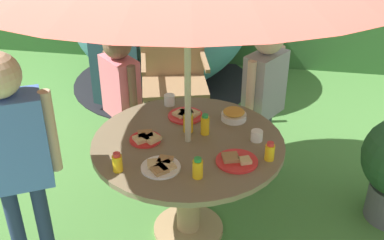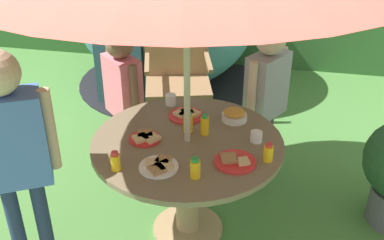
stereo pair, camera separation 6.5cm
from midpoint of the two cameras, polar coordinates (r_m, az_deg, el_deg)
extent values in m
cube|color=#477A38|center=(3.15, -1.04, -13.34)|extent=(10.00, 10.00, 0.02)
cylinder|color=tan|center=(3.13, -1.05, -13.01)|extent=(0.45, 0.45, 0.03)
cylinder|color=tan|center=(2.93, -1.10, -8.50)|extent=(0.15, 0.15, 0.66)
cylinder|color=#75664C|center=(2.73, -1.17, -2.81)|extent=(1.12, 1.12, 0.03)
cylinder|color=#B7AD8C|center=(2.56, -1.25, 3.87)|extent=(0.04, 0.04, 2.05)
cylinder|color=#93704C|center=(3.82, -6.03, -0.61)|extent=(0.04, 0.04, 0.45)
cylinder|color=#93704C|center=(3.84, 1.33, -0.25)|extent=(0.04, 0.04, 0.45)
cylinder|color=#93704C|center=(4.17, -6.08, 2.12)|extent=(0.04, 0.04, 0.45)
cylinder|color=#93704C|center=(4.19, 0.68, 2.44)|extent=(0.04, 0.04, 0.45)
cube|color=#93704C|center=(3.89, -2.60, 4.11)|extent=(0.63, 0.57, 0.04)
cube|color=#93704C|center=(3.96, -2.88, 9.31)|extent=(0.52, 0.18, 0.57)
cube|color=#93704C|center=(3.80, -6.42, 6.89)|extent=(0.15, 0.43, 0.03)
cube|color=#93704C|center=(3.82, 1.05, 7.22)|extent=(0.15, 0.43, 0.03)
ellipsoid|color=teal|center=(4.81, -4.29, 13.69)|extent=(2.27, 2.20, 1.65)
cylinder|color=black|center=(5.09, -3.95, 4.78)|extent=(2.34, 2.34, 0.01)
cube|color=#1A313A|center=(4.26, -9.87, 5.87)|extent=(0.51, 0.17, 0.74)
cylinder|color=#3F3F47|center=(3.54, 8.30, -2.61)|extent=(0.07, 0.07, 0.54)
cylinder|color=#3F3F47|center=(3.45, 7.10, -3.49)|extent=(0.07, 0.07, 0.54)
cube|color=#99999E|center=(3.26, 8.29, 4.30)|extent=(0.30, 0.35, 0.45)
cylinder|color=#D8B293|center=(3.38, 9.95, 5.58)|extent=(0.06, 0.06, 0.41)
cylinder|color=#D8B293|center=(3.11, 6.54, 3.66)|extent=(0.06, 0.06, 0.41)
sphere|color=#D8B293|center=(3.13, 8.72, 9.73)|extent=(0.20, 0.20, 0.20)
cylinder|color=#3F3F47|center=(3.58, -9.11, -2.53)|extent=(0.07, 0.07, 0.51)
cylinder|color=#3F3F47|center=(3.48, -8.12, -3.42)|extent=(0.07, 0.07, 0.51)
cube|color=#EA727F|center=(3.30, -9.23, 3.95)|extent=(0.33, 0.32, 0.43)
cylinder|color=brown|center=(3.43, -10.60, 5.23)|extent=(0.06, 0.06, 0.39)
cylinder|color=brown|center=(3.16, -7.80, 3.27)|extent=(0.06, 0.06, 0.39)
sphere|color=brown|center=(3.18, -9.68, 9.04)|extent=(0.19, 0.19, 0.19)
cylinder|color=navy|center=(2.89, -21.17, -12.25)|extent=(0.08, 0.08, 0.61)
cylinder|color=navy|center=(2.87, -18.19, -11.84)|extent=(0.08, 0.08, 0.61)
cube|color=#4C72C6|center=(2.56, -21.77, -2.53)|extent=(0.40, 0.34, 0.51)
cylinder|color=#D8B293|center=(2.53, -17.52, -1.36)|extent=(0.07, 0.07, 0.46)
cylinder|color=white|center=(2.94, 4.47, 0.41)|extent=(0.16, 0.16, 0.04)
ellipsoid|color=gold|center=(2.92, 4.49, 1.00)|extent=(0.13, 0.13, 0.04)
cylinder|color=red|center=(2.55, 4.75, -5.01)|extent=(0.23, 0.23, 0.01)
cube|color=tan|center=(2.53, 5.73, -4.92)|extent=(0.08, 0.08, 0.02)
cube|color=#9E7547|center=(2.54, 3.98, -4.56)|extent=(0.11, 0.11, 0.02)
cylinder|color=red|center=(2.74, -6.36, -2.36)|extent=(0.19, 0.19, 0.01)
cube|color=tan|center=(2.72, -5.60, -2.23)|extent=(0.12, 0.12, 0.02)
cube|color=#9E7547|center=(2.76, -6.37, -1.77)|extent=(0.11, 0.11, 0.02)
cube|color=tan|center=(2.72, -6.87, -2.29)|extent=(0.11, 0.11, 0.02)
cylinder|color=red|center=(2.97, -1.43, 0.53)|extent=(0.22, 0.22, 0.01)
cube|color=tan|center=(2.96, -0.52, 0.80)|extent=(0.10, 0.10, 0.02)
cube|color=#9E7547|center=(2.98, -1.27, 0.95)|extent=(0.10, 0.10, 0.02)
cube|color=tan|center=(2.96, -1.98, 0.78)|extent=(0.11, 0.11, 0.02)
cube|color=#9E7547|center=(2.95, -1.56, 0.64)|extent=(0.08, 0.08, 0.02)
cylinder|color=white|center=(2.50, -4.58, -5.76)|extent=(0.21, 0.21, 0.01)
cube|color=tan|center=(2.48, -3.92, -5.62)|extent=(0.11, 0.11, 0.02)
cube|color=#9E7547|center=(2.52, -4.04, -4.91)|extent=(0.08, 0.08, 0.02)
cube|color=tan|center=(2.50, -5.36, -5.33)|extent=(0.09, 0.09, 0.02)
cube|color=#9E7547|center=(2.45, -4.72, -6.07)|extent=(0.11, 0.11, 0.02)
cylinder|color=yellow|center=(2.79, -1.12, -0.40)|extent=(0.06, 0.06, 0.11)
cylinder|color=green|center=(2.76, -1.14, 0.76)|extent=(0.04, 0.04, 0.02)
cylinder|color=yellow|center=(2.76, 0.93, -0.69)|extent=(0.05, 0.05, 0.11)
cylinder|color=green|center=(2.73, 0.94, 0.49)|extent=(0.04, 0.04, 0.02)
cylinder|color=yellow|center=(2.49, -9.80, -5.23)|extent=(0.05, 0.05, 0.09)
cylinder|color=red|center=(2.46, -9.91, -4.18)|extent=(0.04, 0.04, 0.02)
cylinder|color=yellow|center=(2.40, -0.08, -6.00)|extent=(0.06, 0.06, 0.10)
cylinder|color=green|center=(2.37, -0.08, -4.85)|extent=(0.04, 0.04, 0.02)
cylinder|color=yellow|center=(2.57, 8.71, -3.92)|extent=(0.05, 0.05, 0.09)
cylinder|color=red|center=(2.54, 8.81, -2.90)|extent=(0.04, 0.04, 0.02)
cylinder|color=white|center=(3.10, -3.36, 2.44)|extent=(0.07, 0.07, 0.07)
cylinder|color=white|center=(2.73, 7.21, -1.91)|extent=(0.07, 0.07, 0.06)
camera|label=1|loc=(0.03, -90.66, -0.37)|focal=43.85mm
camera|label=2|loc=(0.03, 89.34, 0.37)|focal=43.85mm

